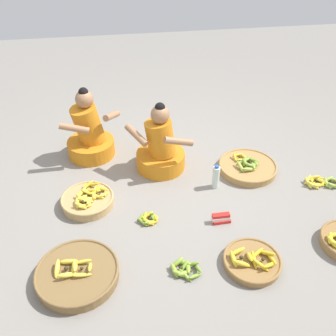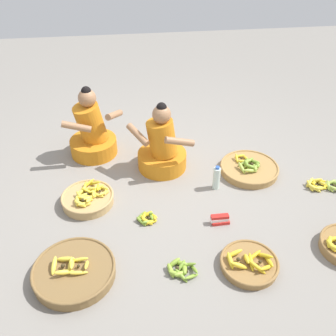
{
  "view_description": "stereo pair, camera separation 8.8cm",
  "coord_description": "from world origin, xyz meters",
  "px_view_note": "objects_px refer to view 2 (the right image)",
  "views": [
    {
      "loc": [
        -0.44,
        -2.97,
        2.44
      ],
      "look_at": [
        0.0,
        -0.2,
        0.35
      ],
      "focal_mm": 40.24,
      "sensor_mm": 36.0,
      "label": 1
    },
    {
      "loc": [
        -0.36,
        -2.98,
        2.44
      ],
      "look_at": [
        0.0,
        -0.2,
        0.35
      ],
      "focal_mm": 40.24,
      "sensor_mm": 36.0,
      "label": 2
    }
  ],
  "objects_px": {
    "vendor_woman_behind": "(92,133)",
    "packet_carton_stack": "(220,220)",
    "vendor_woman_front": "(162,148)",
    "loose_bananas_back_left": "(323,185)",
    "water_bottle": "(217,178)",
    "banana_basket_mid_left": "(74,271)",
    "loose_bananas_back_right": "(148,218)",
    "loose_bananas_front_center": "(181,269)",
    "banana_basket_mid_right": "(88,198)",
    "banana_basket_front_right": "(249,263)",
    "banana_basket_back_center": "(249,168)"
  },
  "relations": [
    {
      "from": "vendor_woman_behind",
      "to": "packet_carton_stack",
      "type": "xyz_separation_m",
      "value": [
        1.15,
        -1.28,
        -0.22
      ]
    },
    {
      "from": "vendor_woman_front",
      "to": "loose_bananas_back_left",
      "type": "distance_m",
      "value": 1.69
    },
    {
      "from": "loose_bananas_back_left",
      "to": "water_bottle",
      "type": "height_order",
      "value": "water_bottle"
    },
    {
      "from": "banana_basket_mid_left",
      "to": "loose_bananas_back_right",
      "type": "xyz_separation_m",
      "value": [
        0.62,
        0.54,
        -0.03
      ]
    },
    {
      "from": "vendor_woman_front",
      "to": "loose_bananas_front_center",
      "type": "height_order",
      "value": "vendor_woman_front"
    },
    {
      "from": "water_bottle",
      "to": "banana_basket_mid_left",
      "type": "bearing_deg",
      "value": -145.6
    },
    {
      "from": "banana_basket_mid_right",
      "to": "loose_bananas_back_right",
      "type": "bearing_deg",
      "value": -29.43
    },
    {
      "from": "water_bottle",
      "to": "loose_bananas_back_right",
      "type": "bearing_deg",
      "value": -152.27
    },
    {
      "from": "banana_basket_mid_right",
      "to": "loose_bananas_back_left",
      "type": "relative_size",
      "value": 1.29
    },
    {
      "from": "banana_basket_front_right",
      "to": "loose_bananas_back_right",
      "type": "distance_m",
      "value": 0.98
    },
    {
      "from": "vendor_woman_front",
      "to": "banana_basket_front_right",
      "type": "height_order",
      "value": "vendor_woman_front"
    },
    {
      "from": "banana_basket_front_right",
      "to": "water_bottle",
      "type": "distance_m",
      "value": 1.01
    },
    {
      "from": "vendor_woman_behind",
      "to": "banana_basket_mid_right",
      "type": "xyz_separation_m",
      "value": [
        -0.04,
        -0.86,
        -0.2
      ]
    },
    {
      "from": "loose_bananas_back_right",
      "to": "packet_carton_stack",
      "type": "relative_size",
      "value": 1.24
    },
    {
      "from": "banana_basket_mid_right",
      "to": "loose_bananas_front_center",
      "type": "bearing_deg",
      "value": -50.37
    },
    {
      "from": "vendor_woman_front",
      "to": "water_bottle",
      "type": "height_order",
      "value": "vendor_woman_front"
    },
    {
      "from": "vendor_woman_behind",
      "to": "loose_bananas_back_right",
      "type": "relative_size",
      "value": 3.82
    },
    {
      "from": "banana_basket_back_center",
      "to": "banana_basket_mid_right",
      "type": "height_order",
      "value": "banana_basket_mid_right"
    },
    {
      "from": "loose_bananas_back_left",
      "to": "loose_bananas_front_center",
      "type": "distance_m",
      "value": 1.81
    },
    {
      "from": "loose_bananas_front_center",
      "to": "water_bottle",
      "type": "relative_size",
      "value": 0.97
    },
    {
      "from": "loose_bananas_back_left",
      "to": "loose_bananas_front_center",
      "type": "relative_size",
      "value": 1.5
    },
    {
      "from": "banana_basket_front_right",
      "to": "loose_bananas_front_center",
      "type": "relative_size",
      "value": 1.83
    },
    {
      "from": "banana_basket_front_right",
      "to": "vendor_woman_behind",
      "type": "bearing_deg",
      "value": 125.3
    },
    {
      "from": "packet_carton_stack",
      "to": "loose_bananas_back_left",
      "type": "bearing_deg",
      "value": 17.49
    },
    {
      "from": "banana_basket_back_center",
      "to": "water_bottle",
      "type": "height_order",
      "value": "water_bottle"
    },
    {
      "from": "loose_bananas_front_center",
      "to": "loose_bananas_back_right",
      "type": "bearing_deg",
      "value": 109.19
    },
    {
      "from": "vendor_woman_front",
      "to": "vendor_woman_behind",
      "type": "xyz_separation_m",
      "value": [
        -0.74,
        0.36,
        0.02
      ]
    },
    {
      "from": "banana_basket_mid_right",
      "to": "loose_bananas_back_left",
      "type": "height_order",
      "value": "banana_basket_mid_right"
    },
    {
      "from": "water_bottle",
      "to": "packet_carton_stack",
      "type": "bearing_deg",
      "value": -99.01
    },
    {
      "from": "banana_basket_front_right",
      "to": "packet_carton_stack",
      "type": "bearing_deg",
      "value": 102.8
    },
    {
      "from": "loose_bananas_front_center",
      "to": "packet_carton_stack",
      "type": "height_order",
      "value": "packet_carton_stack"
    },
    {
      "from": "banana_basket_mid_left",
      "to": "banana_basket_mid_right",
      "type": "bearing_deg",
      "value": 85.17
    },
    {
      "from": "vendor_woman_front",
      "to": "banana_basket_mid_right",
      "type": "xyz_separation_m",
      "value": [
        -0.77,
        -0.49,
        -0.18
      ]
    },
    {
      "from": "banana_basket_front_right",
      "to": "water_bottle",
      "type": "bearing_deg",
      "value": 92.08
    },
    {
      "from": "banana_basket_back_center",
      "to": "loose_bananas_front_center",
      "type": "bearing_deg",
      "value": -127.56
    },
    {
      "from": "banana_basket_front_right",
      "to": "packet_carton_stack",
      "type": "distance_m",
      "value": 0.52
    },
    {
      "from": "banana_basket_mid_left",
      "to": "loose_bananas_back_left",
      "type": "distance_m",
      "value": 2.55
    },
    {
      "from": "loose_bananas_back_left",
      "to": "vendor_woman_behind",
      "type": "bearing_deg",
      "value": 158.35
    },
    {
      "from": "vendor_woman_front",
      "to": "loose_bananas_back_left",
      "type": "bearing_deg",
      "value": -19.37
    },
    {
      "from": "vendor_woman_front",
      "to": "loose_bananas_front_center",
      "type": "relative_size",
      "value": 3.0
    },
    {
      "from": "loose_bananas_back_left",
      "to": "loose_bananas_front_center",
      "type": "bearing_deg",
      "value": -151.82
    },
    {
      "from": "vendor_woman_behind",
      "to": "loose_bananas_back_right",
      "type": "distance_m",
      "value": 1.29
    },
    {
      "from": "vendor_woman_behind",
      "to": "loose_bananas_front_center",
      "type": "bearing_deg",
      "value": -67.87
    },
    {
      "from": "banana_basket_mid_right",
      "to": "vendor_woman_front",
      "type": "bearing_deg",
      "value": 32.54
    },
    {
      "from": "banana_basket_front_right",
      "to": "loose_bananas_front_center",
      "type": "xyz_separation_m",
      "value": [
        -0.55,
        0.02,
        -0.01
      ]
    },
    {
      "from": "banana_basket_mid_left",
      "to": "banana_basket_back_center",
      "type": "xyz_separation_m",
      "value": [
        1.75,
        1.13,
        -0.01
      ]
    },
    {
      "from": "loose_bananas_back_right",
      "to": "water_bottle",
      "type": "relative_size",
      "value": 0.81
    },
    {
      "from": "banana_basket_front_right",
      "to": "banana_basket_mid_right",
      "type": "distance_m",
      "value": 1.61
    },
    {
      "from": "banana_basket_back_center",
      "to": "loose_bananas_back_right",
      "type": "relative_size",
      "value": 2.89
    },
    {
      "from": "loose_bananas_back_right",
      "to": "loose_bananas_front_center",
      "type": "relative_size",
      "value": 0.83
    }
  ]
}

